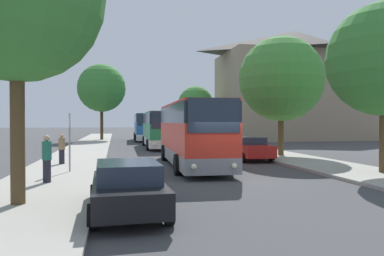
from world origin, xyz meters
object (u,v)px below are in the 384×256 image
(bus_middle, at_px, (159,129))
(pedestrian_waiting_near, at_px, (62,149))
(tree_left_far, at_px, (102,88))
(tree_right_near, at_px, (384,60))
(parked_car_left_curb, at_px, (128,187))
(parked_car_right_near, at_px, (250,148))
(tree_right_mid, at_px, (281,79))
(tree_right_far, at_px, (196,104))
(bus_stop_sign, at_px, (70,136))
(bus_front, at_px, (191,133))
(pedestrian_waiting_far, at_px, (47,158))
(bus_rear, at_px, (145,127))

(bus_middle, height_order, pedestrian_waiting_near, bus_middle)
(tree_left_far, xyz_separation_m, tree_right_near, (14.00, -35.31, -1.52))
(parked_car_left_curb, bearing_deg, parked_car_right_near, 55.37)
(tree_right_mid, xyz_separation_m, tree_right_far, (-0.73, 25.31, -0.56))
(pedestrian_waiting_near, bearing_deg, parked_car_left_curb, -73.30)
(bus_middle, height_order, bus_stop_sign, bus_middle)
(parked_car_left_curb, bearing_deg, tree_right_near, 20.90)
(tree_right_far, bearing_deg, bus_middle, -115.26)
(bus_front, height_order, parked_car_right_near, bus_front)
(bus_middle, relative_size, parked_car_right_near, 2.43)
(parked_car_right_near, xyz_separation_m, bus_stop_sign, (-10.72, -4.70, 1.06))
(bus_front, xyz_separation_m, pedestrian_waiting_far, (-6.80, -5.22, -0.79))
(parked_car_right_near, relative_size, pedestrian_waiting_near, 2.76)
(pedestrian_waiting_far, bearing_deg, tree_left_far, 86.86)
(bus_stop_sign, relative_size, pedestrian_waiting_far, 1.50)
(parked_car_right_near, bearing_deg, bus_stop_sign, 24.99)
(pedestrian_waiting_near, xyz_separation_m, tree_right_far, (13.73, 28.05, 3.97))
(bus_front, relative_size, tree_right_near, 1.44)
(bus_middle, distance_m, tree_left_far, 16.59)
(tree_left_far, bearing_deg, pedestrian_waiting_far, -91.42)
(bus_front, height_order, bus_rear, bus_front)
(bus_rear, bearing_deg, bus_front, -87.50)
(bus_front, distance_m, tree_right_near, 10.29)
(bus_rear, distance_m, parked_car_left_curb, 39.03)
(parked_car_left_curb, distance_m, tree_right_mid, 18.91)
(tree_right_near, bearing_deg, tree_right_mid, 94.53)
(bus_rear, bearing_deg, tree_right_far, 9.06)
(bus_rear, distance_m, tree_left_far, 7.62)
(tree_right_far, bearing_deg, pedestrian_waiting_near, -116.09)
(bus_rear, xyz_separation_m, bus_stop_sign, (-5.89, -30.64, -0.02))
(bus_middle, xyz_separation_m, pedestrian_waiting_near, (-7.08, -13.96, -0.83))
(parked_car_right_near, relative_size, bus_stop_sign, 1.68)
(parked_car_left_curb, bearing_deg, bus_stop_sign, 104.53)
(bus_middle, relative_size, bus_stop_sign, 4.08)
(tree_left_far, bearing_deg, parked_car_right_near, -69.34)
(bus_rear, relative_size, pedestrian_waiting_far, 5.89)
(pedestrian_waiting_far, bearing_deg, parked_car_right_near, 33.09)
(bus_middle, height_order, parked_car_left_curb, bus_middle)
(tree_right_near, bearing_deg, tree_left_far, 111.63)
(parked_car_right_near, xyz_separation_m, tree_right_mid, (2.92, 1.55, 4.73))
(tree_left_far, relative_size, tree_right_far, 1.37)
(bus_middle, height_order, tree_right_far, tree_right_far)
(parked_car_right_near, bearing_deg, bus_front, 31.59)
(bus_stop_sign, height_order, tree_right_mid, tree_right_mid)
(tree_right_near, bearing_deg, pedestrian_waiting_far, 179.66)
(bus_middle, xyz_separation_m, tree_right_mid, (7.38, -11.22, 3.71))
(bus_rear, relative_size, bus_stop_sign, 3.93)
(tree_left_far, xyz_separation_m, tree_right_mid, (13.25, -25.87, -1.40))
(bus_front, distance_m, bus_rear, 28.52)
(bus_front, height_order, parked_car_left_curb, bus_front)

